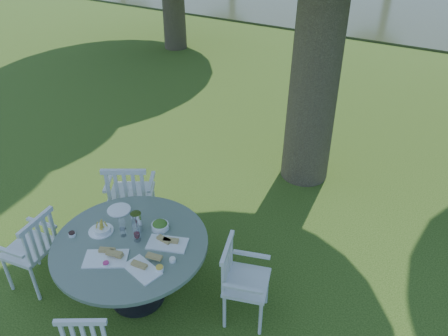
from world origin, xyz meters
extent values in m
plane|color=#1E380B|center=(0.00, 0.00, 0.00)|extent=(140.00, 140.00, 0.00)
cylinder|color=black|center=(-0.19, -1.29, 0.02)|extent=(0.56, 0.56, 0.04)
cylinder|color=black|center=(-0.19, -1.29, 0.38)|extent=(0.12, 0.12, 0.69)
cylinder|color=#5D6D5B|center=(-0.19, -1.29, 0.75)|extent=(1.51, 1.51, 0.04)
cylinder|color=silver|center=(1.12, -1.05, 0.22)|extent=(0.04, 0.04, 0.44)
cylinder|color=silver|center=(1.01, -0.68, 0.22)|extent=(0.04, 0.04, 0.44)
cylinder|color=silver|center=(0.79, -1.15, 0.22)|extent=(0.04, 0.04, 0.44)
cylinder|color=silver|center=(0.68, -0.78, 0.22)|extent=(0.04, 0.04, 0.44)
cube|color=silver|center=(0.90, -0.92, 0.46)|extent=(0.52, 0.55, 0.04)
cube|color=silver|center=(0.71, -0.97, 0.66)|extent=(0.17, 0.44, 0.45)
cylinder|color=silver|center=(-0.85, -0.14, 0.25)|extent=(0.04, 0.04, 0.50)
cylinder|color=silver|center=(-1.23, -0.36, 0.25)|extent=(0.04, 0.04, 0.50)
cylinder|color=silver|center=(-0.65, -0.48, 0.25)|extent=(0.04, 0.04, 0.50)
cylinder|color=silver|center=(-1.03, -0.70, 0.25)|extent=(0.04, 0.04, 0.50)
cube|color=silver|center=(-0.94, -0.42, 0.52)|extent=(0.67, 0.66, 0.04)
cube|color=silver|center=(-0.83, -0.61, 0.75)|extent=(0.46, 0.29, 0.51)
cylinder|color=silver|center=(-1.48, -1.48, 0.23)|extent=(0.04, 0.04, 0.46)
cylinder|color=silver|center=(-1.42, -1.88, 0.23)|extent=(0.04, 0.04, 0.46)
cylinder|color=silver|center=(-1.12, -1.43, 0.23)|extent=(0.04, 0.04, 0.46)
cylinder|color=silver|center=(-1.06, -1.83, 0.23)|extent=(0.04, 0.04, 0.46)
cube|color=silver|center=(-1.27, -1.66, 0.48)|extent=(0.49, 0.52, 0.04)
cube|color=silver|center=(-1.07, -1.63, 0.69)|extent=(0.11, 0.47, 0.47)
cube|color=white|center=(-0.23, -1.57, 0.77)|extent=(0.46, 0.41, 0.01)
cube|color=white|center=(0.15, -1.51, 0.77)|extent=(0.38, 0.28, 0.01)
cube|color=white|center=(0.14, -1.13, 0.78)|extent=(0.43, 0.33, 0.02)
cylinder|color=white|center=(-0.54, -1.31, 0.77)|extent=(0.25, 0.25, 0.01)
cylinder|color=white|center=(-0.61, -0.96, 0.77)|extent=(0.25, 0.25, 0.01)
cylinder|color=white|center=(-0.51, -1.31, 0.80)|extent=(0.16, 0.16, 0.06)
cylinder|color=white|center=(-0.06, -0.98, 0.80)|extent=(0.17, 0.17, 0.06)
cylinder|color=silver|center=(-0.23, -1.11, 0.88)|extent=(0.11, 0.11, 0.22)
cylinder|color=white|center=(-0.14, -1.23, 0.86)|extent=(0.07, 0.07, 0.19)
cylinder|color=white|center=(-0.38, -1.17, 0.82)|extent=(0.07, 0.07, 0.11)
cylinder|color=white|center=(-0.30, -1.25, 0.82)|extent=(0.06, 0.06, 0.10)
cylinder|color=white|center=(-0.17, -1.63, 0.78)|extent=(0.06, 0.06, 0.03)
cylinder|color=white|center=(0.28, -1.44, 0.78)|extent=(0.08, 0.08, 0.03)
cylinder|color=white|center=(0.32, -1.29, 0.78)|extent=(0.06, 0.06, 0.03)
cylinder|color=white|center=(-0.74, -1.50, 0.78)|extent=(0.07, 0.07, 0.03)
camera|label=1|loc=(2.17, -3.55, 3.65)|focal=35.00mm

